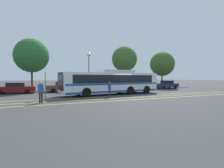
# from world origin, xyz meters

# --- Properties ---
(ground_plane) EXTENTS (220.00, 220.00, 0.00)m
(ground_plane) POSITION_xyz_m (0.00, 0.00, 0.00)
(ground_plane) COLOR #38383A
(lane_strip_0) EXTENTS (32.45, 0.20, 0.01)m
(lane_strip_0) POSITION_xyz_m (-0.96, -1.96, 0.00)
(lane_strip_0) COLOR gold
(lane_strip_0) RESTS_ON ground_plane
(lane_strip_1) EXTENTS (32.45, 0.20, 0.01)m
(lane_strip_1) POSITION_xyz_m (-0.96, -3.69, 0.00)
(lane_strip_1) COLOR gold
(lane_strip_1) RESTS_ON ground_plane
(lane_strip_2) EXTENTS (32.45, 0.20, 0.01)m
(lane_strip_2) POSITION_xyz_m (-0.96, -5.27, 0.00)
(lane_strip_2) COLOR gold
(lane_strip_2) RESTS_ON ground_plane
(curb_strip) EXTENTS (40.45, 0.36, 0.15)m
(curb_strip) POSITION_xyz_m (-0.96, 7.21, 0.07)
(curb_strip) COLOR #99999E
(curb_strip) RESTS_ON ground_plane
(transit_bus) EXTENTS (12.94, 4.06, 2.98)m
(transit_bus) POSITION_xyz_m (-0.94, 0.25, 1.51)
(transit_bus) COLOR white
(transit_bus) RESTS_ON ground_plane
(parked_car_0) EXTENTS (4.91, 1.99, 1.43)m
(parked_car_0) POSITION_xyz_m (-11.92, 6.04, 0.72)
(parked_car_0) COLOR maroon
(parked_car_0) RESTS_ON ground_plane
(parked_car_1) EXTENTS (4.90, 1.88, 1.50)m
(parked_car_1) POSITION_xyz_m (-5.81, 6.34, 0.75)
(parked_car_1) COLOR #4C3823
(parked_car_1) RESTS_ON ground_plane
(parked_car_2) EXTENTS (4.92, 2.24, 1.39)m
(parked_car_2) POSITION_xyz_m (0.52, 6.25, 0.71)
(parked_car_2) COLOR navy
(parked_car_2) RESTS_ON ground_plane
(parked_car_3) EXTENTS (4.56, 1.99, 1.42)m
(parked_car_3) POSITION_xyz_m (6.61, 6.31, 0.72)
(parked_car_3) COLOR olive
(parked_car_3) RESTS_ON ground_plane
(parked_car_4) EXTENTS (4.23, 2.18, 1.51)m
(parked_car_4) POSITION_xyz_m (12.74, 6.28, 0.75)
(parked_car_4) COLOR navy
(parked_car_4) RESTS_ON ground_plane
(pedestrian_0) EXTENTS (0.28, 0.45, 1.67)m
(pedestrian_0) POSITION_xyz_m (-2.42, -2.44, 0.95)
(pedestrian_0) COLOR #2D2D33
(pedestrian_0) RESTS_ON ground_plane
(pedestrian_1) EXTENTS (0.45, 0.28, 1.73)m
(pedestrian_1) POSITION_xyz_m (-9.13, -3.91, 0.99)
(pedestrian_1) COLOR #2D2D33
(pedestrian_1) RESTS_ON ground_plane
(bus_stop_sign) EXTENTS (0.08, 0.40, 2.59)m
(bus_stop_sign) POSITION_xyz_m (-8.64, -1.30, 1.63)
(bus_stop_sign) COLOR #59595E
(bus_stop_sign) RESTS_ON ground_plane
(street_lamp) EXTENTS (0.59, 0.59, 6.03)m
(street_lamp) POSITION_xyz_m (-1.56, 8.25, 4.71)
(street_lamp) COLOR #59595E
(street_lamp) RESTS_ON ground_plane
(tree_0) EXTENTS (5.05, 5.05, 7.86)m
(tree_0) POSITION_xyz_m (-10.00, 9.64, 5.33)
(tree_0) COLOR #513823
(tree_0) RESTS_ON ground_plane
(tree_1) EXTENTS (4.86, 4.86, 7.20)m
(tree_1) POSITION_xyz_m (13.82, 8.87, 4.77)
(tree_1) COLOR #513823
(tree_1) RESTS_ON ground_plane
(tree_2) EXTENTS (4.64, 4.64, 7.77)m
(tree_2) POSITION_xyz_m (5.54, 9.40, 5.44)
(tree_2) COLOR #513823
(tree_2) RESTS_ON ground_plane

